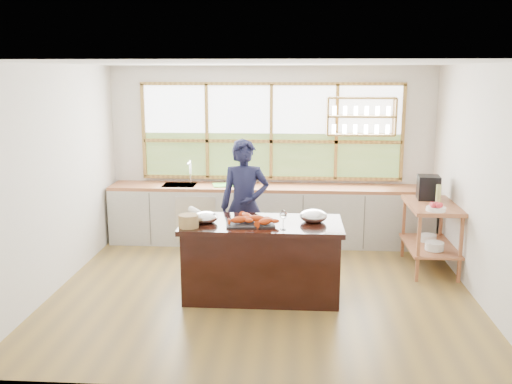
# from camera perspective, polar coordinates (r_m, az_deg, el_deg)

# --- Properties ---
(ground_plane) EXTENTS (5.00, 5.00, 0.00)m
(ground_plane) POSITION_cam_1_polar(r_m,az_deg,el_deg) (7.07, 0.68, -9.69)
(ground_plane) COLOR olive
(room_shell) EXTENTS (5.02, 4.52, 2.71)m
(room_shell) POSITION_cam_1_polar(r_m,az_deg,el_deg) (7.14, 1.15, 5.06)
(room_shell) COLOR silver
(room_shell) RESTS_ON ground_plane
(back_counter) EXTENTS (4.90, 0.63, 0.90)m
(back_counter) POSITION_cam_1_polar(r_m,az_deg,el_deg) (8.78, 1.29, -2.25)
(back_counter) COLOR beige
(back_counter) RESTS_ON ground_plane
(right_shelf_unit) EXTENTS (0.62, 1.10, 0.90)m
(right_shelf_unit) POSITION_cam_1_polar(r_m,az_deg,el_deg) (7.93, 17.11, -3.23)
(right_shelf_unit) COLOR #A6663D
(right_shelf_unit) RESTS_ON ground_plane
(island) EXTENTS (1.85, 0.90, 0.90)m
(island) POSITION_cam_1_polar(r_m,az_deg,el_deg) (6.73, 0.59, -6.72)
(island) COLOR black
(island) RESTS_ON ground_plane
(cook) EXTENTS (0.67, 0.46, 1.76)m
(cook) POSITION_cam_1_polar(r_m,az_deg,el_deg) (7.48, -1.14, -1.41)
(cook) COLOR #141633
(cook) RESTS_ON ground_plane
(potted_plant) EXTENTS (0.16, 0.13, 0.28)m
(potted_plant) POSITION_cam_1_polar(r_m,az_deg,el_deg) (8.73, -0.81, 1.60)
(potted_plant) COLOR slate
(potted_plant) RESTS_ON back_counter
(cutting_board) EXTENTS (0.46, 0.38, 0.01)m
(cutting_board) POSITION_cam_1_polar(r_m,az_deg,el_deg) (8.73, -3.00, 0.71)
(cutting_board) COLOR #52BC3F
(cutting_board) RESTS_ON back_counter
(espresso_machine) EXTENTS (0.31, 0.33, 0.32)m
(espresso_machine) POSITION_cam_1_polar(r_m,az_deg,el_deg) (8.10, 16.86, 0.43)
(espresso_machine) COLOR black
(espresso_machine) RESTS_ON right_shelf_unit
(wine_bottle) EXTENTS (0.08, 0.08, 0.27)m
(wine_bottle) POSITION_cam_1_polar(r_m,az_deg,el_deg) (7.78, 17.78, -0.29)
(wine_bottle) COLOR tan
(wine_bottle) RESTS_ON right_shelf_unit
(fruit_bowl) EXTENTS (0.24, 0.24, 0.11)m
(fruit_bowl) POSITION_cam_1_polar(r_m,az_deg,el_deg) (7.47, 17.56, -1.49)
(fruit_bowl) COLOR white
(fruit_bowl) RESTS_ON right_shelf_unit
(slate_board) EXTENTS (0.59, 0.46, 0.02)m
(slate_board) POSITION_cam_1_polar(r_m,az_deg,el_deg) (6.52, -0.57, -3.15)
(slate_board) COLOR black
(slate_board) RESTS_ON island
(lobster_pile) EXTENTS (0.52, 0.44, 0.08)m
(lobster_pile) POSITION_cam_1_polar(r_m,az_deg,el_deg) (6.51, -0.38, -2.74)
(lobster_pile) COLOR red
(lobster_pile) RESTS_ON slate_board
(mixing_bowl_left) EXTENTS (0.28, 0.28, 0.14)m
(mixing_bowl_left) POSITION_cam_1_polar(r_m,az_deg,el_deg) (6.60, -5.06, -2.56)
(mixing_bowl_left) COLOR silver
(mixing_bowl_left) RESTS_ON island
(mixing_bowl_right) EXTENTS (0.32, 0.32, 0.15)m
(mixing_bowl_right) POSITION_cam_1_polar(r_m,az_deg,el_deg) (6.64, 5.76, -2.41)
(mixing_bowl_right) COLOR silver
(mixing_bowl_right) RESTS_ON island
(wine_glass) EXTENTS (0.08, 0.08, 0.22)m
(wine_glass) POSITION_cam_1_polar(r_m,az_deg,el_deg) (6.27, 2.74, -2.33)
(wine_glass) COLOR white
(wine_glass) RESTS_ON island
(wicker_basket) EXTENTS (0.23, 0.23, 0.14)m
(wicker_basket) POSITION_cam_1_polar(r_m,az_deg,el_deg) (6.42, -6.76, -2.90)
(wicker_basket) COLOR #A0754F
(wicker_basket) RESTS_ON island
(parchment_roll) EXTENTS (0.23, 0.30, 0.08)m
(parchment_roll) POSITION_cam_1_polar(r_m,az_deg,el_deg) (6.96, -6.06, -1.98)
(parchment_roll) COLOR white
(parchment_roll) RESTS_ON island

